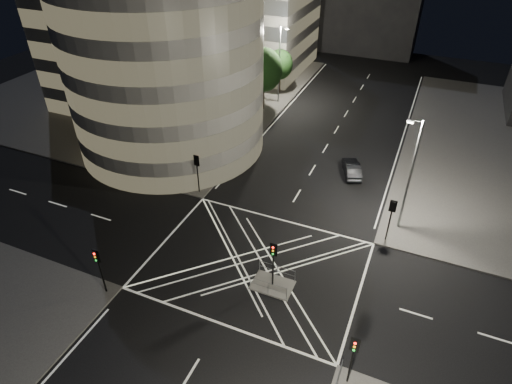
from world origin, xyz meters
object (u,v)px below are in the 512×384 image
at_px(traffic_signal_nl, 98,263).
at_px(sedan, 352,169).
at_px(traffic_signal_fl, 197,167).
at_px(traffic_signal_fr, 391,213).
at_px(central_island, 272,285).
at_px(traffic_signal_island, 273,257).
at_px(street_lamp_left_far, 280,62).
at_px(street_lamp_right_far, 410,173).
at_px(street_lamp_left_near, 216,117).
at_px(traffic_signal_nr, 353,353).

distance_m(traffic_signal_nl, sedan, 26.00).
distance_m(traffic_signal_fl, traffic_signal_nl, 13.60).
bearing_deg(traffic_signal_fr, traffic_signal_fl, 180.00).
relative_size(central_island, sedan, 0.71).
distance_m(central_island, traffic_signal_nl, 12.36).
distance_m(traffic_signal_nl, traffic_signal_island, 12.03).
bearing_deg(street_lamp_left_far, traffic_signal_fl, -88.43).
relative_size(traffic_signal_fl, traffic_signal_fr, 1.00).
height_order(traffic_signal_fl, street_lamp_right_far, street_lamp_right_far).
bearing_deg(traffic_signal_island, street_lamp_left_far, 109.95).
relative_size(traffic_signal_fl, traffic_signal_nl, 1.00).
xyz_separation_m(central_island, street_lamp_left_near, (-11.44, 13.50, 5.47)).
bearing_deg(traffic_signal_nl, traffic_signal_nr, 0.00).
bearing_deg(traffic_signal_fl, traffic_signal_fr, 0.00).
bearing_deg(street_lamp_right_far, traffic_signal_nl, -139.09).
bearing_deg(traffic_signal_fl, central_island, -37.54).
relative_size(traffic_signal_fr, traffic_signal_nr, 1.00).
relative_size(traffic_signal_fr, sedan, 0.95).
distance_m(central_island, traffic_signal_island, 2.84).
bearing_deg(traffic_signal_island, sedan, 83.78).
distance_m(street_lamp_left_far, street_lamp_right_far, 28.23).
xyz_separation_m(traffic_signal_nl, traffic_signal_fr, (17.60, 13.60, 0.00)).
relative_size(traffic_signal_nl, street_lamp_left_far, 0.40).
height_order(central_island, street_lamp_left_far, street_lamp_left_far).
bearing_deg(street_lamp_left_far, traffic_signal_nl, -89.01).
relative_size(traffic_signal_island, street_lamp_left_far, 0.40).
bearing_deg(street_lamp_left_far, traffic_signal_fr, -51.83).
distance_m(central_island, street_lamp_left_far, 33.95).
bearing_deg(street_lamp_left_near, traffic_signal_island, -49.73).
bearing_deg(central_island, traffic_signal_fl, 142.46).
bearing_deg(traffic_signal_nl, traffic_signal_island, 26.14).
height_order(traffic_signal_island, street_lamp_right_far, street_lamp_right_far).
relative_size(central_island, street_lamp_right_far, 0.30).
bearing_deg(central_island, traffic_signal_island, 0.00).
distance_m(traffic_signal_nr, street_lamp_left_far, 41.15).
distance_m(traffic_signal_fl, street_lamp_right_far, 18.55).
relative_size(traffic_signal_fl, traffic_signal_nr, 1.00).
bearing_deg(traffic_signal_nr, traffic_signal_fl, 142.31).
xyz_separation_m(traffic_signal_fr, sedan, (-4.92, 8.99, -2.22)).
bearing_deg(street_lamp_left_far, central_island, -70.05).
bearing_deg(central_island, traffic_signal_nl, -153.86).
bearing_deg(street_lamp_left_far, traffic_signal_island, -70.05).
distance_m(street_lamp_left_near, sedan, 14.67).
xyz_separation_m(traffic_signal_nl, street_lamp_right_far, (18.24, 15.80, 2.63)).
distance_m(traffic_signal_fr, street_lamp_left_far, 29.63).
height_order(traffic_signal_fl, sedan, traffic_signal_fl).
distance_m(street_lamp_left_near, street_lamp_right_far, 19.11).
relative_size(traffic_signal_nl, street_lamp_left_near, 0.40).
xyz_separation_m(traffic_signal_nl, street_lamp_left_far, (-0.64, 36.80, 2.63)).
bearing_deg(street_lamp_left_far, sedan, -46.85).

